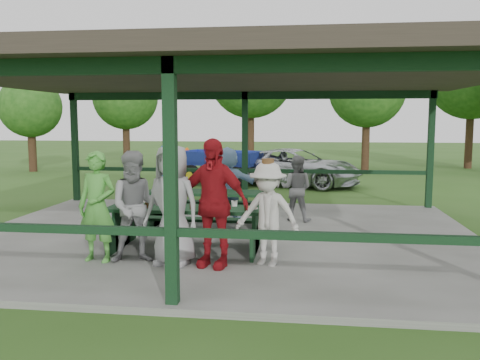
# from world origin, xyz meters

# --- Properties ---
(ground) EXTENTS (90.00, 90.00, 0.00)m
(ground) POSITION_xyz_m (0.00, 0.00, 0.00)
(ground) COLOR #2E551A
(ground) RESTS_ON ground
(concrete_slab) EXTENTS (10.00, 8.00, 0.10)m
(concrete_slab) POSITION_xyz_m (0.00, 0.00, 0.05)
(concrete_slab) COLOR slate
(concrete_slab) RESTS_ON ground
(pavilion_structure) EXTENTS (10.60, 8.60, 3.24)m
(pavilion_structure) POSITION_xyz_m (0.00, 0.00, 3.17)
(pavilion_structure) COLOR black
(pavilion_structure) RESTS_ON concrete_slab
(picnic_table_near) EXTENTS (2.77, 1.39, 0.75)m
(picnic_table_near) POSITION_xyz_m (-0.42, -1.20, 0.58)
(picnic_table_near) COLOR black
(picnic_table_near) RESTS_ON concrete_slab
(picnic_table_far) EXTENTS (2.65, 1.39, 0.75)m
(picnic_table_far) POSITION_xyz_m (-0.41, 0.80, 0.58)
(picnic_table_far) COLOR black
(picnic_table_far) RESTS_ON concrete_slab
(table_setting) EXTENTS (2.37, 0.45, 0.10)m
(table_setting) POSITION_xyz_m (-0.32, -1.16, 0.88)
(table_setting) COLOR white
(table_setting) RESTS_ON picnic_table_near
(contestant_green) EXTENTS (0.70, 0.52, 1.77)m
(contestant_green) POSITION_xyz_m (-1.68, -2.10, 0.99)
(contestant_green) COLOR green
(contestant_green) RESTS_ON concrete_slab
(contestant_grey_left) EXTENTS (1.04, 0.91, 1.78)m
(contestant_grey_left) POSITION_xyz_m (-1.04, -2.05, 0.99)
(contestant_grey_left) COLOR gray
(contestant_grey_left) RESTS_ON concrete_slab
(contestant_grey_mid) EXTENTS (1.05, 0.82, 1.89)m
(contestant_grey_mid) POSITION_xyz_m (-0.44, -2.13, 1.05)
(contestant_grey_mid) COLOR #98989B
(contestant_grey_mid) RESTS_ON concrete_slab
(contestant_red) EXTENTS (1.25, 0.79, 1.99)m
(contestant_red) POSITION_xyz_m (0.21, -2.15, 1.10)
(contestant_red) COLOR maroon
(contestant_red) RESTS_ON concrete_slab
(contestant_white_fedora) EXTENTS (1.17, 0.86, 1.67)m
(contestant_white_fedora) POSITION_xyz_m (1.04, -1.98, 0.91)
(contestant_white_fedora) COLOR beige
(contestant_white_fedora) RESTS_ON concrete_slab
(spectator_lblue) EXTENTS (1.58, 0.66, 1.66)m
(spectator_lblue) POSITION_xyz_m (-0.12, 1.57, 0.93)
(spectator_lblue) COLOR #8AAFD6
(spectator_lblue) RESTS_ON concrete_slab
(spectator_blue) EXTENTS (0.70, 0.56, 1.67)m
(spectator_blue) POSITION_xyz_m (-1.75, 2.27, 0.94)
(spectator_blue) COLOR #416DAA
(spectator_blue) RESTS_ON concrete_slab
(spectator_grey) EXTENTS (0.82, 0.70, 1.47)m
(spectator_grey) POSITION_xyz_m (1.42, 1.60, 0.84)
(spectator_grey) COLOR gray
(spectator_grey) RESTS_ON concrete_slab
(pickup_truck) EXTENTS (5.23, 3.72, 1.32)m
(pickup_truck) POSITION_xyz_m (1.27, 8.56, 0.66)
(pickup_truck) COLOR silver
(pickup_truck) RESTS_ON ground
(farm_trailer) EXTENTS (3.80, 2.26, 1.32)m
(farm_trailer) POSITION_xyz_m (-1.43, 8.56, 0.65)
(farm_trailer) COLOR navy
(farm_trailer) RESTS_ON ground
(tree_far_left) EXTENTS (3.31, 3.31, 5.16)m
(tree_far_left) POSITION_xyz_m (-7.53, 15.48, 3.49)
(tree_far_left) COLOR black
(tree_far_left) RESTS_ON ground
(tree_left) EXTENTS (4.30, 4.30, 6.72)m
(tree_left) POSITION_xyz_m (-1.17, 16.18, 4.56)
(tree_left) COLOR black
(tree_left) RESTS_ON ground
(tree_mid) EXTENTS (3.54, 3.54, 5.53)m
(tree_mid) POSITION_xyz_m (4.41, 14.61, 3.74)
(tree_mid) COLOR black
(tree_mid) RESTS_ON ground
(tree_edge_left) EXTENTS (2.78, 2.78, 4.34)m
(tree_edge_left) POSITION_xyz_m (-10.76, 12.04, 2.93)
(tree_edge_left) COLOR black
(tree_edge_left) RESTS_ON ground
(tree_far_right) EXTENTS (4.21, 4.21, 6.58)m
(tree_far_right) POSITION_xyz_m (9.50, 16.18, 4.46)
(tree_far_right) COLOR black
(tree_far_right) RESTS_ON ground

